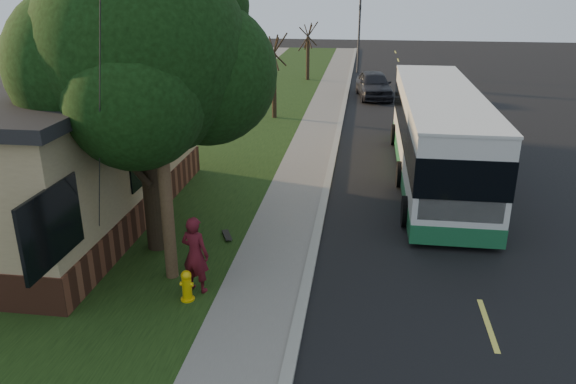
% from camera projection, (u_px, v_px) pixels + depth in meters
% --- Properties ---
extents(ground, '(120.00, 120.00, 0.00)m').
position_uv_depth(ground, '(301.00, 311.00, 12.44)').
color(ground, black).
rests_on(ground, ground).
extents(road, '(8.00, 80.00, 0.01)m').
position_uv_depth(road, '(437.00, 174.00, 21.19)').
color(road, black).
rests_on(road, ground).
extents(curb, '(0.25, 80.00, 0.12)m').
position_uv_depth(curb, '(331.00, 168.00, 21.68)').
color(curb, gray).
rests_on(curb, ground).
extents(sidewalk, '(2.00, 80.00, 0.08)m').
position_uv_depth(sidewalk, '(305.00, 167.00, 21.81)').
color(sidewalk, slate).
rests_on(sidewalk, ground).
extents(grass_verge, '(5.00, 80.00, 0.07)m').
position_uv_depth(grass_verge, '(218.00, 163.00, 22.26)').
color(grass_verge, black).
rests_on(grass_verge, ground).
extents(fire_hydrant, '(0.32, 0.32, 0.74)m').
position_uv_depth(fire_hydrant, '(187.00, 286.00, 12.62)').
color(fire_hydrant, '#DFB40B').
rests_on(fire_hydrant, grass_verge).
extents(utility_pole, '(2.86, 3.21, 9.07)m').
position_uv_depth(utility_pole, '(157.00, 90.00, 12.13)').
color(utility_pole, '#473321').
rests_on(utility_pole, ground).
extents(leafy_tree, '(6.30, 6.00, 7.80)m').
position_uv_depth(leafy_tree, '(145.00, 55.00, 13.59)').
color(leafy_tree, black).
rests_on(leafy_tree, grass_verge).
extents(bare_tree_near, '(1.38, 1.21, 4.31)m').
position_uv_depth(bare_tree_near, '(274.00, 78.00, 28.79)').
color(bare_tree_near, black).
rests_on(bare_tree_near, grass_verge).
extents(bare_tree_far, '(1.38, 1.21, 4.03)m').
position_uv_depth(bare_tree_far, '(308.00, 52.00, 39.89)').
color(bare_tree_far, black).
rests_on(bare_tree_far, grass_verge).
extents(traffic_signal, '(0.18, 0.22, 5.50)m').
position_uv_depth(traffic_signal, '(359.00, 31.00, 42.73)').
color(traffic_signal, '#2D2D30').
rests_on(traffic_signal, ground).
extents(transit_bus, '(2.78, 12.07, 3.26)m').
position_uv_depth(transit_bus, '(438.00, 133.00, 20.03)').
color(transit_bus, silver).
rests_on(transit_bus, ground).
extents(skateboarder, '(0.77, 0.60, 1.86)m').
position_uv_depth(skateboarder, '(195.00, 254.00, 12.81)').
color(skateboarder, '#4F0F19').
rests_on(skateboarder, grass_verge).
extents(skateboard_main, '(0.45, 0.73, 0.07)m').
position_uv_depth(skateboard_main, '(227.00, 235.00, 15.82)').
color(skateboard_main, black).
rests_on(skateboard_main, grass_verge).
extents(dumpster, '(2.03, 1.86, 1.45)m').
position_uv_depth(dumpster, '(120.00, 171.00, 19.12)').
color(dumpster, black).
rests_on(dumpster, building_lot).
extents(distant_car, '(2.52, 4.95, 1.61)m').
position_uv_depth(distant_car, '(374.00, 85.00, 34.50)').
color(distant_car, black).
rests_on(distant_car, ground).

